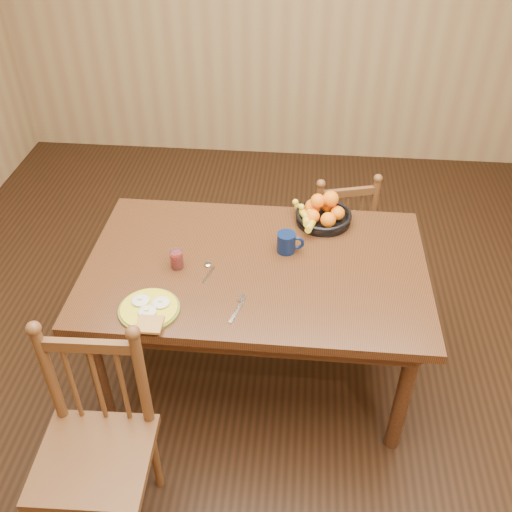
# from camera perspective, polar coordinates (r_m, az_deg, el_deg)

# --- Properties ---
(room) EXTENTS (4.52, 5.02, 2.72)m
(room) POSITION_cam_1_polar(r_m,az_deg,el_deg) (2.34, 0.00, 10.57)
(room) COLOR black
(room) RESTS_ON ground
(dining_table) EXTENTS (1.60, 1.00, 0.75)m
(dining_table) POSITION_cam_1_polar(r_m,az_deg,el_deg) (2.73, 0.00, -2.21)
(dining_table) COLOR black
(dining_table) RESTS_ON ground
(chair_far) EXTENTS (0.47, 0.46, 0.86)m
(chair_far) POSITION_cam_1_polar(r_m,az_deg,el_deg) (3.47, 7.98, 2.28)
(chair_far) COLOR #533019
(chair_far) RESTS_ON ground
(chair_near) EXTENTS (0.46, 0.44, 0.97)m
(chair_near) POSITION_cam_1_polar(r_m,az_deg,el_deg) (2.44, -15.72, -17.93)
(chair_near) COLOR #533019
(chair_near) RESTS_ON ground
(breakfast_plate) EXTENTS (0.26, 0.29, 0.04)m
(breakfast_plate) POSITION_cam_1_polar(r_m,az_deg,el_deg) (2.47, -10.63, -5.26)
(breakfast_plate) COLOR #59601E
(breakfast_plate) RESTS_ON dining_table
(fork) EXTENTS (0.06, 0.18, 0.00)m
(fork) POSITION_cam_1_polar(r_m,az_deg,el_deg) (2.46, -1.77, -5.11)
(fork) COLOR silver
(fork) RESTS_ON dining_table
(spoon) EXTENTS (0.05, 0.16, 0.01)m
(spoon) POSITION_cam_1_polar(r_m,az_deg,el_deg) (2.66, -4.80, -1.14)
(spoon) COLOR silver
(spoon) RESTS_ON dining_table
(coffee_mug) EXTENTS (0.13, 0.09, 0.10)m
(coffee_mug) POSITION_cam_1_polar(r_m,az_deg,el_deg) (2.73, 3.13, 1.37)
(coffee_mug) COLOR #0A1637
(coffee_mug) RESTS_ON dining_table
(juice_glass) EXTENTS (0.06, 0.06, 0.09)m
(juice_glass) POSITION_cam_1_polar(r_m,az_deg,el_deg) (2.66, -7.93, -0.36)
(juice_glass) COLOR silver
(juice_glass) RESTS_ON dining_table
(fruit_bowl) EXTENTS (0.32, 0.32, 0.17)m
(fruit_bowl) POSITION_cam_1_polar(r_m,az_deg,el_deg) (2.95, 6.64, 4.27)
(fruit_bowl) COLOR black
(fruit_bowl) RESTS_ON dining_table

